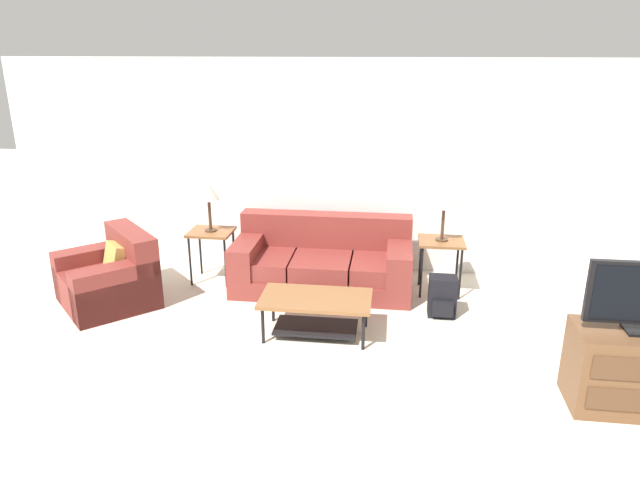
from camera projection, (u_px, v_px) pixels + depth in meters
wall_back at (336, 168)px, 7.03m from camera, size 8.43×0.06×2.60m
couch at (323, 264)px, 6.70m from camera, size 2.05×0.96×0.82m
armchair at (110, 278)px, 6.29m from camera, size 1.33×1.33×0.80m
coffee_table at (316, 307)px, 5.57m from camera, size 1.08×0.59×0.41m
side_table_left at (211, 237)px, 6.81m from camera, size 0.51×0.45×0.63m
side_table_right at (441, 247)px, 6.48m from camera, size 0.51×0.45×0.63m
table_lamp_left at (208, 192)px, 6.63m from camera, size 0.24×0.24×0.60m
table_lamp_right at (445, 200)px, 6.30m from camera, size 0.24×0.24×0.60m
tv_console at (640, 370)px, 4.43m from camera, size 1.04×0.51×0.66m
backpack at (442, 297)px, 6.01m from camera, size 0.29×0.29×0.44m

